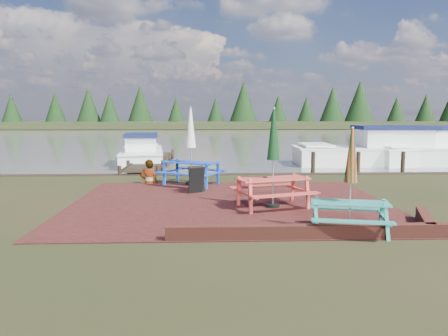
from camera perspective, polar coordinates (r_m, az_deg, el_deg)
ground at (r=11.58m, az=1.00°, el=-5.70°), size 120.00×120.00×0.00m
paving at (r=12.55m, az=0.74°, el=-4.64°), size 9.00×7.50×0.02m
brick_wall at (r=9.60m, az=14.88°, el=-7.74°), size 6.21×1.79×0.30m
water at (r=48.34m, az=-1.53°, el=4.12°), size 120.00×60.00×0.02m
far_treeline at (r=77.28m, az=-1.84°, el=7.70°), size 120.00×10.00×8.10m
picnic_table_teal at (r=9.74m, az=16.15°, el=-3.67°), size 1.91×1.77×2.27m
picnic_table_red at (r=11.96m, az=6.43°, el=-0.71°), size 2.39×2.25×2.71m
picnic_table_blue at (r=15.66m, az=-4.34°, el=1.27°), size 2.62×2.53×2.78m
chalkboard at (r=14.16m, az=-3.61°, el=-1.52°), size 0.56×0.74×0.86m
jetty at (r=22.86m, az=-9.44°, el=0.89°), size 1.76×9.08×1.00m
boat_jetty at (r=24.34m, az=-10.67°, el=1.81°), size 2.91×6.58×1.85m
boat_near at (r=24.93m, az=19.48°, el=1.96°), size 8.63×3.19×2.32m
boat_far at (r=26.45m, az=25.91°, el=1.90°), size 7.69×4.05×2.28m
person at (r=16.16m, az=-9.81°, el=1.06°), size 0.69×0.49×1.77m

